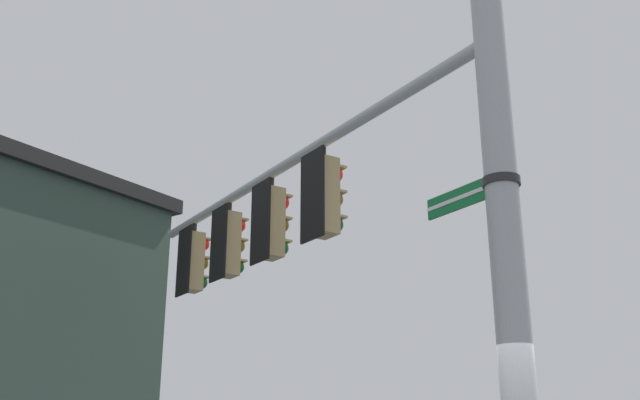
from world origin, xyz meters
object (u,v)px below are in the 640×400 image
traffic_light_mid_outer (229,244)px  traffic_light_arm_end (194,262)px  traffic_light_mid_inner (272,223)px  traffic_light_nearest_pole (325,197)px  street_name_sign (484,189)px

traffic_light_mid_outer → traffic_light_arm_end: size_ratio=1.00×
traffic_light_mid_inner → traffic_light_mid_outer: (-1.42, 0.01, 0.00)m
traffic_light_mid_inner → traffic_light_arm_end: size_ratio=1.00×
traffic_light_nearest_pole → street_name_sign: traffic_light_nearest_pole is taller
traffic_light_nearest_pole → street_name_sign: (2.88, -0.05, -0.75)m
traffic_light_mid_outer → traffic_light_arm_end: bearing=179.5°
traffic_light_nearest_pole → traffic_light_arm_end: (-4.26, 0.04, 0.00)m
traffic_light_arm_end → street_name_sign: traffic_light_arm_end is taller
traffic_light_mid_outer → street_name_sign: bearing=-0.7°
traffic_light_mid_outer → street_name_sign: 5.77m
traffic_light_mid_inner → street_name_sign: bearing=-0.8°
traffic_light_nearest_pole → traffic_light_arm_end: 4.26m
traffic_light_mid_outer → traffic_light_arm_end: same height
traffic_light_mid_inner → street_name_sign: (4.30, -0.06, -0.75)m
traffic_light_nearest_pole → traffic_light_mid_outer: size_ratio=1.00×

